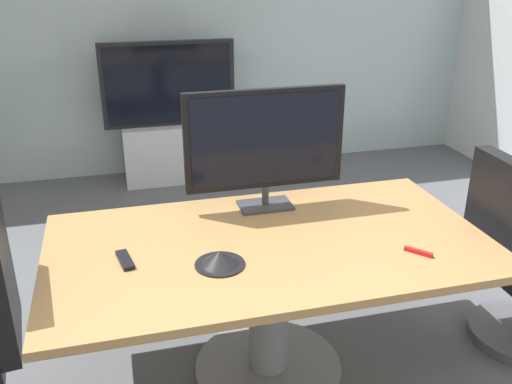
# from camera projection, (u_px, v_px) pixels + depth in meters

# --- Properties ---
(wall_back_glass_partition) EXTENTS (6.12, 0.10, 2.67)m
(wall_back_glass_partition) POSITION_uv_depth(u_px,v_px,m) (175.00, 32.00, 5.22)
(wall_back_glass_partition) COLOR #9EB2B7
(wall_back_glass_partition) RESTS_ON ground
(conference_table) EXTENTS (2.07, 1.13, 0.75)m
(conference_table) POSITION_uv_depth(u_px,v_px,m) (269.00, 275.00, 2.70)
(conference_table) COLOR olive
(conference_table) RESTS_ON ground
(tv_monitor) EXTENTS (0.84, 0.18, 0.64)m
(tv_monitor) POSITION_uv_depth(u_px,v_px,m) (265.00, 142.00, 2.86)
(tv_monitor) COLOR #333338
(tv_monitor) RESTS_ON conference_table
(wall_display_unit) EXTENTS (1.20, 0.36, 1.31)m
(wall_display_unit) POSITION_uv_depth(u_px,v_px,m) (172.00, 135.00, 5.22)
(wall_display_unit) COLOR #B7BABC
(wall_display_unit) RESTS_ON ground
(conference_phone) EXTENTS (0.22, 0.22, 0.07)m
(conference_phone) POSITION_uv_depth(u_px,v_px,m) (220.00, 259.00, 2.42)
(conference_phone) COLOR black
(conference_phone) RESTS_ON conference_table
(remote_control) EXTENTS (0.08, 0.18, 0.02)m
(remote_control) POSITION_uv_depth(u_px,v_px,m) (125.00, 260.00, 2.45)
(remote_control) COLOR black
(remote_control) RESTS_ON conference_table
(whiteboard_marker) EXTENTS (0.10, 0.11, 0.02)m
(whiteboard_marker) POSITION_uv_depth(u_px,v_px,m) (418.00, 252.00, 2.52)
(whiteboard_marker) COLOR red
(whiteboard_marker) RESTS_ON conference_table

